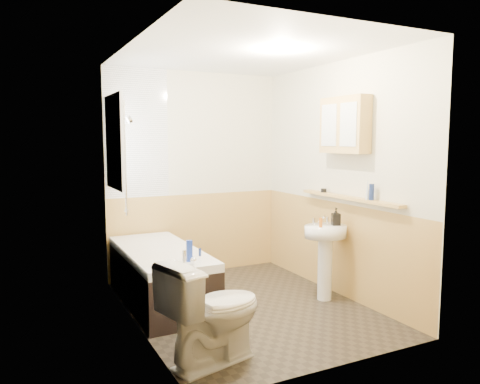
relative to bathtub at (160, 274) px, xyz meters
name	(u,v)px	position (x,y,z in m)	size (l,w,h in m)	color
floor	(247,307)	(0.73, -0.52, -0.29)	(2.80, 2.80, 0.00)	black
ceiling	(247,52)	(0.73, -0.52, 2.21)	(2.80, 2.80, 0.00)	white
wall_back	(195,174)	(0.73, 0.89, 0.96)	(2.20, 0.02, 2.50)	beige
wall_front	(338,200)	(0.73, -1.93, 0.96)	(2.20, 0.02, 2.50)	beige
wall_left	(134,189)	(-0.38, -0.52, 0.96)	(0.02, 2.80, 2.50)	beige
wall_right	(338,179)	(1.84, -0.52, 0.96)	(0.02, 2.80, 2.50)	beige
wainscot_right	(335,247)	(1.82, -0.52, 0.21)	(0.01, 2.80, 1.00)	tan
wainscot_front	(334,301)	(0.73, -1.91, 0.21)	(2.20, 0.01, 1.00)	tan
wainscot_back	(196,234)	(0.73, 0.87, 0.21)	(2.20, 0.01, 1.00)	tan
tile_cladding_left	(136,189)	(-0.36, -0.52, 0.96)	(0.01, 2.80, 2.50)	white
tile_return_back	(137,133)	(0.01, 0.86, 1.46)	(0.75, 0.01, 1.50)	white
window	(115,142)	(-0.33, 0.43, 1.36)	(0.03, 0.79, 0.99)	white
bathtub	(160,274)	(0.00, 0.00, 0.00)	(0.70, 1.65, 0.71)	black
shower_riser	(126,148)	(-0.31, 0.04, 1.30)	(0.10, 0.08, 1.13)	silver
toilet	(213,312)	(-0.03, -1.45, 0.10)	(0.45, 0.80, 0.79)	white
sink	(325,247)	(1.57, -0.68, 0.27)	(0.46, 0.37, 0.89)	white
pine_shelf	(348,198)	(1.77, -0.79, 0.78)	(0.10, 1.49, 0.03)	tan
medicine_cabinet	(344,125)	(1.74, -0.73, 1.53)	(0.16, 0.64, 0.57)	tan
foam_can	(372,192)	(1.77, -1.12, 0.88)	(0.05, 0.05, 0.16)	navy
green_bottle	(368,189)	(1.77, -1.07, 0.90)	(0.04, 0.04, 0.20)	silver
black_jar	(324,190)	(1.77, -0.37, 0.82)	(0.06, 0.06, 0.04)	black
soap_bottle	(336,221)	(1.68, -0.71, 0.54)	(0.08, 0.18, 0.08)	black
clear_bottle	(321,223)	(1.47, -0.73, 0.54)	(0.03, 0.03, 0.10)	orange
blue_gel	(189,251)	(0.09, -0.61, 0.37)	(0.05, 0.03, 0.20)	#19339E
cream_jar	(160,266)	(-0.22, -0.71, 0.29)	(0.08, 0.08, 0.05)	orange
orange_bottle	(200,252)	(0.25, -0.47, 0.31)	(0.03, 0.03, 0.08)	navy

